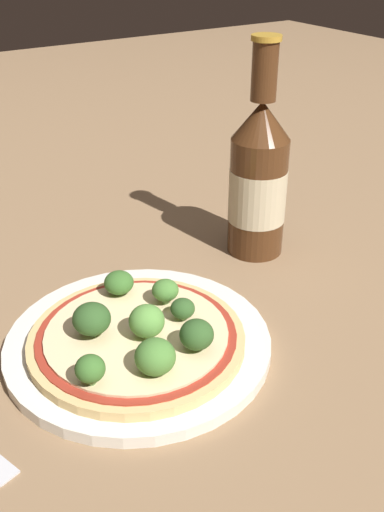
{
  "coord_description": "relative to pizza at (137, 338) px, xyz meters",
  "views": [
    {
      "loc": [
        -0.21,
        -0.43,
        0.37
      ],
      "look_at": [
        0.08,
        0.02,
        0.06
      ],
      "focal_mm": 42.0,
      "sensor_mm": 36.0,
      "label": 1
    }
  ],
  "objects": [
    {
      "name": "ground_plane",
      "position": [
        0.01,
        0.02,
        -0.02
      ],
      "size": [
        3.0,
        3.0,
        0.0
      ],
      "primitive_type": "plane",
      "color": "#846647"
    },
    {
      "name": "broccoli_floret_7",
      "position": [
        -0.01,
        -0.06,
        0.02
      ],
      "size": [
        0.04,
        0.04,
        0.03
      ],
      "color": "#6B8E51",
      "rests_on": "pizza"
    },
    {
      "name": "broccoli_floret_3",
      "position": [
        -0.04,
        0.01,
        0.03
      ],
      "size": [
        0.04,
        0.04,
        0.03
      ],
      "color": "#6B8E51",
      "rests_on": "pizza"
    },
    {
      "name": "broccoli_floret_4",
      "position": [
        -0.07,
        -0.04,
        0.02
      ],
      "size": [
        0.03,
        0.03,
        0.03
      ],
      "color": "#6B8E51",
      "rests_on": "pizza"
    },
    {
      "name": "broccoli_floret_6",
      "position": [
        0.02,
        0.07,
        0.02
      ],
      "size": [
        0.03,
        0.03,
        0.03
      ],
      "color": "#6B8E51",
      "rests_on": "pizza"
    },
    {
      "name": "plate",
      "position": [
        0.0,
        0.01,
        -0.01
      ],
      "size": [
        0.26,
        0.26,
        0.01
      ],
      "color": "silver",
      "rests_on": "ground_plane"
    },
    {
      "name": "beer_bottle",
      "position": [
        0.22,
        0.1,
        0.08
      ],
      "size": [
        0.07,
        0.07,
        0.26
      ],
      "color": "#472814",
      "rests_on": "ground_plane"
    },
    {
      "name": "broccoli_floret_5",
      "position": [
        0.05,
        0.03,
        0.02
      ],
      "size": [
        0.03,
        0.03,
        0.03
      ],
      "color": "#6B8E51",
      "rests_on": "pizza"
    },
    {
      "name": "broccoli_floret_0",
      "position": [
        0.0,
        -0.01,
        0.02
      ],
      "size": [
        0.03,
        0.03,
        0.03
      ],
      "color": "#6B8E51",
      "rests_on": "pizza"
    },
    {
      "name": "pizza",
      "position": [
        0.0,
        0.0,
        0.0
      ],
      "size": [
        0.21,
        0.21,
        0.01
      ],
      "color": "tan",
      "rests_on": "plate"
    },
    {
      "name": "broccoli_floret_2",
      "position": [
        0.05,
        -0.01,
        0.02
      ],
      "size": [
        0.02,
        0.02,
        0.02
      ],
      "color": "#6B8E51",
      "rests_on": "pizza"
    },
    {
      "name": "broccoli_floret_1",
      "position": [
        0.03,
        -0.05,
        0.02
      ],
      "size": [
        0.03,
        0.03,
        0.03
      ],
      "color": "#6B8E51",
      "rests_on": "pizza"
    }
  ]
}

